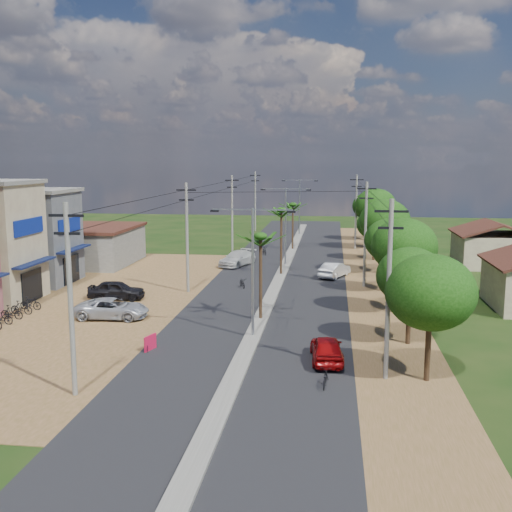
{
  "coord_description": "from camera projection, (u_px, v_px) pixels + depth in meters",
  "views": [
    {
      "loc": [
        4.72,
        -35.13,
        10.89
      ],
      "look_at": [
        -1.46,
        12.88,
        3.0
      ],
      "focal_mm": 42.0,
      "sensor_mm": 36.0,
      "label": 1
    }
  ],
  "objects": [
    {
      "name": "moto_rider_west_a",
      "position": [
        242.0,
        283.0,
        50.88
      ],
      "size": [
        1.12,
        1.7,
        0.84
      ],
      "primitive_type": "imported",
      "rotation": [
        0.0,
        0.0,
        0.38
      ],
      "color": "black",
      "rests_on": "ground"
    },
    {
      "name": "palm_median_near",
      "position": [
        261.0,
        240.0,
        39.76
      ],
      "size": [
        2.0,
        2.0,
        6.15
      ],
      "color": "black",
      "rests_on": "ground"
    },
    {
      "name": "car_parked_dark",
      "position": [
        117.0,
        290.0,
        46.57
      ],
      "size": [
        4.51,
        2.16,
        1.49
      ],
      "primitive_type": "imported",
      "rotation": [
        0.0,
        0.0,
        1.66
      ],
      "color": "black",
      "rests_on": "ground"
    },
    {
      "name": "dirt_lot_west",
      "position": [
        75.0,
        300.0,
        46.45
      ],
      "size": [
        18.0,
        46.0,
        0.04
      ],
      "primitive_type": "cube",
      "color": "brown",
      "rests_on": "ground"
    },
    {
      "name": "car_red_near",
      "position": [
        327.0,
        349.0,
        32.31
      ],
      "size": [
        2.02,
        4.29,
        1.42
      ],
      "primitive_type": "imported",
      "rotation": [
        0.0,
        0.0,
        3.23
      ],
      "color": "maroon",
      "rests_on": "ground"
    },
    {
      "name": "utility_pole_w_c",
      "position": [
        232.0,
        212.0,
        70.13
      ],
      "size": [
        1.6,
        0.24,
        9.0
      ],
      "color": "#605E56",
      "rests_on": "ground"
    },
    {
      "name": "moto_rider_east",
      "position": [
        325.0,
        379.0,
        28.77
      ],
      "size": [
        0.64,
        1.56,
        0.8
      ],
      "primitive_type": "imported",
      "rotation": [
        0.0,
        0.0,
        3.07
      ],
      "color": "black",
      "rests_on": "ground"
    },
    {
      "name": "shophouse_grey",
      "position": [
        26.0,
        236.0,
        52.54
      ],
      "size": [
        9.0,
        6.4,
        8.3
      ],
      "color": "#45484C",
      "rests_on": "ground"
    },
    {
      "name": "streetlight_far",
      "position": [
        299.0,
        202.0,
        84.91
      ],
      "size": [
        5.1,
        0.18,
        8.0
      ],
      "color": "gray",
      "rests_on": "ground"
    },
    {
      "name": "tree_east_b",
      "position": [
        410.0,
        276.0,
        34.9
      ],
      "size": [
        4.0,
        4.0,
        5.83
      ],
      "color": "black",
      "rests_on": "ground"
    },
    {
      "name": "utility_pole_e_a",
      "position": [
        389.0,
        286.0,
        29.15
      ],
      "size": [
        1.6,
        0.24,
        9.0
      ],
      "color": "#605E56",
      "rests_on": "ground"
    },
    {
      "name": "utility_pole_w_b",
      "position": [
        187.0,
        235.0,
        48.6
      ],
      "size": [
        1.6,
        0.24,
        9.0
      ],
      "color": "#605E56",
      "rests_on": "ground"
    },
    {
      "name": "tree_east_f",
      "position": [
        374.0,
        225.0,
        64.32
      ],
      "size": [
        3.8,
        3.8,
        5.52
      ],
      "color": "black",
      "rests_on": "ground"
    },
    {
      "name": "dirt_shoulder_east",
      "position": [
        376.0,
        289.0,
        50.35
      ],
      "size": [
        5.0,
        90.0,
        0.03
      ],
      "primitive_type": "cube",
      "color": "brown",
      "rests_on": "ground"
    },
    {
      "name": "road",
      "position": [
        276.0,
        287.0,
        51.42
      ],
      "size": [
        12.0,
        110.0,
        0.04
      ],
      "primitive_type": "cube",
      "color": "black",
      "rests_on": "ground"
    },
    {
      "name": "tree_east_a",
      "position": [
        431.0,
        292.0,
        28.94
      ],
      "size": [
        4.4,
        4.4,
        6.37
      ],
      "color": "black",
      "rests_on": "ground"
    },
    {
      "name": "streetlight_mid",
      "position": [
        286.0,
        220.0,
        60.44
      ],
      "size": [
        5.1,
        0.18,
        8.0
      ],
      "color": "gray",
      "rests_on": "ground"
    },
    {
      "name": "tree_east_h",
      "position": [
        369.0,
        206.0,
        79.82
      ],
      "size": [
        4.4,
        4.4,
        6.52
      ],
      "color": "black",
      "rests_on": "ground"
    },
    {
      "name": "house_east_far",
      "position": [
        493.0,
        243.0,
        61.12
      ],
      "size": [
        7.6,
        7.5,
        4.6
      ],
      "color": "gray",
      "rests_on": "ground"
    },
    {
      "name": "tree_east_c",
      "position": [
        404.0,
        246.0,
        41.58
      ],
      "size": [
        4.6,
        4.6,
        6.83
      ],
      "color": "black",
      "rests_on": "ground"
    },
    {
      "name": "streetlight_near",
      "position": [
        253.0,
        261.0,
        35.96
      ],
      "size": [
        5.1,
        0.18,
        8.0
      ],
      "color": "gray",
      "rests_on": "ground"
    },
    {
      "name": "utility_pole_w_a",
      "position": [
        70.0,
        296.0,
        27.06
      ],
      "size": [
        1.6,
        0.24,
        9.0
      ],
      "color": "#605E56",
      "rests_on": "ground"
    },
    {
      "name": "car_parked_silver",
      "position": [
        112.0,
        309.0,
        41.04
      ],
      "size": [
        5.07,
        2.51,
        1.38
      ],
      "primitive_type": "imported",
      "rotation": [
        0.0,
        0.0,
        1.62
      ],
      "color": "#A8ABB1",
      "rests_on": "ground"
    },
    {
      "name": "utility_pole_e_b",
      "position": [
        365.0,
        232.0,
        50.69
      ],
      "size": [
        1.6,
        0.24,
        9.0
      ],
      "color": "#605E56",
      "rests_on": "ground"
    },
    {
      "name": "palm_median_mid",
      "position": [
        281.0,
        213.0,
        55.36
      ],
      "size": [
        2.0,
        2.0,
        6.55
      ],
      "color": "black",
      "rests_on": "ground"
    },
    {
      "name": "car_silver_mid",
      "position": [
        335.0,
        270.0,
        55.28
      ],
      "size": [
        3.06,
        4.47,
        1.39
      ],
      "primitive_type": "imported",
      "rotation": [
        0.0,
        0.0,
        2.72
      ],
      "color": "#A8ABB1",
      "rests_on": "ground"
    },
    {
      "name": "tree_east_e",
      "position": [
        385.0,
        221.0,
        56.24
      ],
      "size": [
        4.8,
        4.8,
        7.14
      ],
      "color": "black",
      "rests_on": "ground"
    },
    {
      "name": "tree_east_d",
      "position": [
        390.0,
        240.0,
        48.56
      ],
      "size": [
        4.2,
        4.2,
        6.13
      ],
      "color": "black",
      "rests_on": "ground"
    },
    {
      "name": "tree_east_g",
      "position": [
        375.0,
        206.0,
        71.86
      ],
      "size": [
        5.0,
        5.0,
        7.38
      ],
      "color": "black",
      "rests_on": "ground"
    },
    {
      "name": "ground",
      "position": [
        253.0,
        338.0,
        36.73
      ],
      "size": [
        160.0,
        160.0,
        0.0
      ],
      "primitive_type": "plane",
      "color": "black",
      "rests_on": "ground"
    },
    {
      "name": "median",
      "position": [
        279.0,
        279.0,
        54.34
      ],
      "size": [
        1.0,
        90.0,
        0.18
      ],
      "primitive_type": "cube",
      "color": "#605E56",
      "rests_on": "ground"
    },
    {
      "name": "roadside_sign",
      "position": [
        150.0,
        343.0,
        34.23
      ],
      "size": [
        0.41,
        1.09,
        0.93
      ],
      "rotation": [
        0.0,
        0.0,
        -0.31
      ],
      "color": "#B91137",
      "rests_on": "ground"
    },
    {
      "name": "moto_rider_west_b",
      "position": [
        264.0,
        251.0,
        68.22
      ],
      "size": [
        0.96,
        1.63,
        0.95
      ],
      "primitive_type": "imported",
      "rotation": [
        0.0,
        0.0,
        0.35
      ],
      "color": "black",
      "rests_on": "ground"
    },
    {
      "name": "palm_median_far",
      "position": [
        293.0,
        207.0,
        71.13
      ],
      "size": [
        2.0,
        2.0,
        5.85
      ],
      "color": "black",
      "rests_on": "ground"
    },
    {
      "name": "car_white_far",
      "position": [
        237.0,
        259.0,
        61.34
      ],
      "size": [
        3.76,
        5.52,
        1.48
      ],
      "primitive_type": "imported",
      "rotation": [
        0.0,
        0.0,
        -0.36
      ],
      "color": "#AEADA9",
      "rests_on": "ground"
    },
    {
      "name": "utility_pole_e_c",
      "position": [
        356.0,
        210.0,
        72.22
      ],
      "size": [
        1.6,
        0.24,
        9.0
      ],
      "color": "#605E56",
      "rests_on": "ground"
    },
    {
      "name": "utility_pole_w_d",
      "position": [
        255.0,
        200.0,
        90.69
      ],
      "size": [
        1.6,
        0.24,
        9.0
      ],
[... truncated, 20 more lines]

